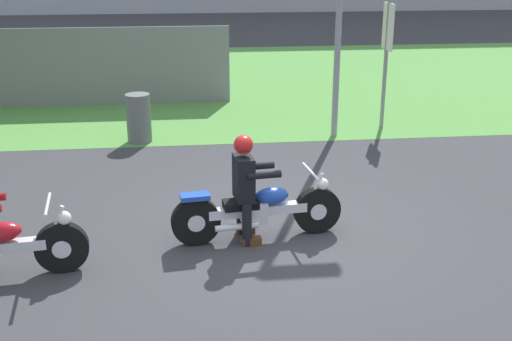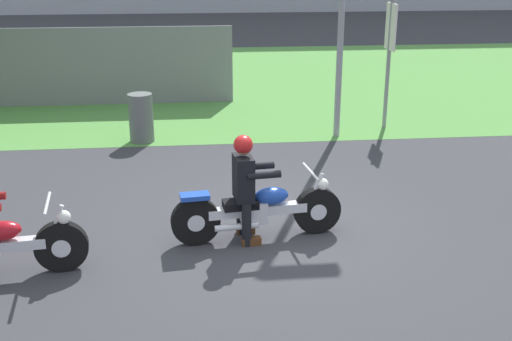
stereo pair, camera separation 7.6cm
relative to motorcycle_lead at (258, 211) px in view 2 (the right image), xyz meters
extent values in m
plane|color=#38383D|center=(0.22, 0.11, -0.38)|extent=(120.00, 120.00, 0.00)
cube|color=#549342|center=(0.22, 10.10, -0.38)|extent=(60.00, 12.00, 0.01)
cylinder|color=black|center=(0.78, 0.10, -0.07)|extent=(0.63, 0.19, 0.62)
cylinder|color=silver|center=(0.78, 0.10, -0.07)|extent=(0.23, 0.16, 0.22)
cylinder|color=black|center=(-0.79, -0.09, -0.07)|extent=(0.63, 0.19, 0.62)
cylinder|color=silver|center=(-0.79, -0.09, -0.07)|extent=(0.23, 0.16, 0.22)
cube|color=silver|center=(-0.01, 0.00, 0.01)|extent=(1.28, 0.29, 0.12)
cube|color=silver|center=(-0.06, 0.00, -0.01)|extent=(0.35, 0.28, 0.28)
ellipsoid|color=#1E47B2|center=(0.17, 0.02, 0.19)|extent=(0.47, 0.29, 0.22)
cube|color=black|center=(-0.23, -0.02, 0.11)|extent=(0.47, 0.29, 0.10)
cube|color=#1E47B2|center=(-0.79, -0.09, 0.26)|extent=(0.38, 0.24, 0.06)
cylinder|color=silver|center=(0.73, 0.09, 0.18)|extent=(0.26, 0.08, 0.53)
cylinder|color=silver|center=(0.68, 0.08, 0.47)|extent=(0.11, 0.66, 0.04)
sphere|color=white|center=(0.84, 0.10, 0.29)|extent=(0.16, 0.16, 0.16)
cylinder|color=silver|center=(-0.29, -0.17, -0.13)|extent=(0.56, 0.14, 0.08)
cylinder|color=black|center=(-0.21, 0.16, -0.10)|extent=(0.12, 0.12, 0.56)
cube|color=#593319|center=(-0.15, 0.17, -0.33)|extent=(0.25, 0.13, 0.10)
cylinder|color=black|center=(-0.17, -0.20, -0.10)|extent=(0.12, 0.12, 0.56)
cube|color=#593319|center=(-0.11, -0.19, -0.33)|extent=(0.25, 0.13, 0.10)
cube|color=black|center=(-0.19, -0.02, 0.46)|extent=(0.26, 0.40, 0.56)
cylinder|color=black|center=(0.01, 0.18, 0.54)|extent=(0.43, 0.14, 0.09)
cylinder|color=black|center=(0.05, -0.16, 0.54)|extent=(0.43, 0.14, 0.09)
sphere|color=tan|center=(-0.19, -0.02, 0.86)|extent=(0.20, 0.20, 0.20)
sphere|color=#B21919|center=(-0.19, -0.02, 0.89)|extent=(0.24, 0.24, 0.24)
cylinder|color=black|center=(-2.33, -0.62, -0.08)|extent=(0.62, 0.19, 0.61)
cylinder|color=silver|center=(-2.33, -0.62, -0.08)|extent=(0.23, 0.16, 0.21)
ellipsoid|color=#B2141E|center=(-2.95, -0.70, 0.18)|extent=(0.47, 0.29, 0.22)
cylinder|color=silver|center=(-2.38, -0.63, 0.17)|extent=(0.26, 0.08, 0.53)
cylinder|color=silver|center=(-2.43, -0.64, 0.46)|extent=(0.11, 0.66, 0.04)
sphere|color=white|center=(-2.27, -0.62, 0.28)|extent=(0.16, 0.16, 0.16)
cylinder|color=#595E5B|center=(-1.78, 4.45, 0.08)|extent=(0.46, 0.46, 0.93)
cylinder|color=gray|center=(3.13, 4.94, 0.92)|extent=(0.08, 0.08, 2.60)
cube|color=silver|center=(3.13, 4.94, 1.67)|extent=(0.04, 0.60, 0.90)
cube|color=slate|center=(-3.33, 7.58, 0.52)|extent=(7.00, 0.06, 1.80)
camera|label=1|loc=(-0.84, -7.30, 3.16)|focal=44.25mm
camera|label=2|loc=(-0.76, -7.31, 3.16)|focal=44.25mm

